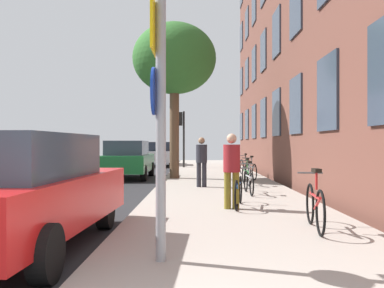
{
  "coord_description": "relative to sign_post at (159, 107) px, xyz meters",
  "views": [
    {
      "loc": [
        0.31,
        -1.63,
        1.48
      ],
      "look_at": [
        0.18,
        10.12,
        1.49
      ],
      "focal_mm": 38.81,
      "sensor_mm": 36.0,
      "label": 1
    }
  ],
  "objects": [
    {
      "name": "bicycle_1",
      "position": [
        1.36,
        4.18,
        -1.44
      ],
      "size": [
        0.48,
        1.68,
        0.92
      ],
      "color": "black",
      "rests_on": "sidewalk"
    },
    {
      "name": "road_asphalt",
      "position": [
        -4.37,
        11.79,
        -1.91
      ],
      "size": [
        7.0,
        38.0,
        0.01
      ],
      "primitive_type": "cube",
      "color": "#232326",
      "rests_on": "ground"
    },
    {
      "name": "pedestrian_1",
      "position": [
        0.61,
        8.4,
        -0.89
      ],
      "size": [
        0.5,
        0.5,
        1.59
      ],
      "color": "#26262D",
      "rests_on": "sidewalk"
    },
    {
      "name": "bicycle_2",
      "position": [
        1.88,
        6.58,
        -1.44
      ],
      "size": [
        0.42,
        1.68,
        0.91
      ],
      "color": "black",
      "rests_on": "sidewalk"
    },
    {
      "name": "tree_near",
      "position": [
        -0.44,
        11.85,
        2.98
      ],
      "size": [
        3.36,
        3.36,
        6.25
      ],
      "color": "brown",
      "rests_on": "sidewalk"
    },
    {
      "name": "traffic_light",
      "position": [
        -0.41,
        19.78,
        0.49
      ],
      "size": [
        0.43,
        0.24,
        3.32
      ],
      "color": "black",
      "rests_on": "sidewalk"
    },
    {
      "name": "car_0",
      "position": [
        -1.93,
        0.88,
        -1.07
      ],
      "size": [
        1.95,
        4.54,
        1.62
      ],
      "color": "red",
      "rests_on": "road_asphalt"
    },
    {
      "name": "bicycle_4",
      "position": [
        2.57,
        11.38,
        -1.44
      ],
      "size": [
        0.42,
        1.71,
        0.92
      ],
      "color": "black",
      "rests_on": "sidewalk"
    },
    {
      "name": "bicycle_0",
      "position": [
        2.33,
        1.79,
        -1.41
      ],
      "size": [
        0.42,
        1.65,
        0.98
      ],
      "color": "black",
      "rests_on": "sidewalk"
    },
    {
      "name": "sign_post",
      "position": [
        0.0,
        0.0,
        0.0
      ],
      "size": [
        0.15,
        0.6,
        3.05
      ],
      "color": "gray",
      "rests_on": "sidewalk"
    },
    {
      "name": "bicycle_3",
      "position": [
        2.11,
        8.98,
        -1.45
      ],
      "size": [
        0.42,
        1.59,
        0.9
      ],
      "color": "black",
      "rests_on": "sidewalk"
    },
    {
      "name": "pedestrian_0",
      "position": [
        1.19,
        3.92,
        -0.89
      ],
      "size": [
        0.4,
        0.4,
        1.59
      ],
      "color": "olive",
      "rests_on": "sidewalk"
    },
    {
      "name": "ground_plane",
      "position": [
        -2.27,
        11.79,
        -1.92
      ],
      "size": [
        41.8,
        41.8,
        0.0
      ],
      "primitive_type": "plane",
      "color": "#332D28"
    },
    {
      "name": "building_facade",
      "position": [
        3.83,
        11.29,
        4.8
      ],
      "size": [
        0.56,
        27.0,
        13.39
      ],
      "color": "brown",
      "rests_on": "ground"
    },
    {
      "name": "car_1",
      "position": [
        -2.51,
        12.98,
        -1.07
      ],
      "size": [
        1.92,
        4.32,
        1.62
      ],
      "color": "#19662D",
      "rests_on": "road_asphalt"
    },
    {
      "name": "car_2",
      "position": [
        -2.04,
        22.95,
        -1.07
      ],
      "size": [
        1.99,
        4.51,
        1.62
      ],
      "color": "silver",
      "rests_on": "road_asphalt"
    },
    {
      "name": "sidewalk",
      "position": [
        1.23,
        11.79,
        -1.86
      ],
      "size": [
        4.2,
        38.0,
        0.12
      ],
      "primitive_type": "cube",
      "color": "#9E9389",
      "rests_on": "ground"
    },
    {
      "name": "bicycle_5",
      "position": [
        2.62,
        13.78,
        -1.42
      ],
      "size": [
        0.45,
        1.71,
        0.96
      ],
      "color": "black",
      "rests_on": "sidewalk"
    }
  ]
}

